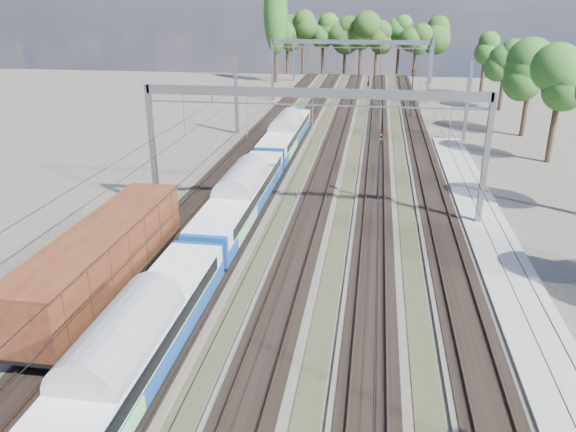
# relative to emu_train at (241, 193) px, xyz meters

# --- Properties ---
(track_bed) EXTENTS (21.00, 130.00, 0.34)m
(track_bed) POSITION_rel_emu_train_xyz_m (4.50, 17.40, -2.21)
(track_bed) COLOR #47423A
(track_bed) RESTS_ON ground
(platform) EXTENTS (3.00, 70.00, 0.30)m
(platform) POSITION_rel_emu_train_xyz_m (16.50, -7.60, -2.16)
(platform) COLOR gray
(platform) RESTS_ON ground
(catenary) EXTENTS (25.65, 130.00, 9.00)m
(catenary) POSITION_rel_emu_train_xyz_m (4.83, 25.08, 4.09)
(catenary) COLOR slate
(catenary) RESTS_ON ground
(tree_belt) EXTENTS (40.66, 98.76, 11.94)m
(tree_belt) POSITION_rel_emu_train_xyz_m (12.43, 62.42, 5.79)
(tree_belt) COLOR black
(tree_belt) RESTS_ON ground
(poplar) EXTENTS (4.40, 4.40, 19.04)m
(poplar) POSITION_rel_emu_train_xyz_m (-10.00, 70.40, 9.57)
(poplar) COLOR black
(poplar) RESTS_ON ground
(emu_train) EXTENTS (2.69, 56.98, 3.93)m
(emu_train) POSITION_rel_emu_train_xyz_m (0.00, 0.00, 0.00)
(emu_train) COLOR black
(emu_train) RESTS_ON ground
(freight_boxcar) EXTENTS (3.00, 14.46, 3.73)m
(freight_boxcar) POSITION_rel_emu_train_xyz_m (-4.50, -10.92, -0.04)
(freight_boxcar) COLOR black
(freight_boxcar) RESTS_ON ground
(worker) EXTENTS (0.60, 0.80, 2.00)m
(worker) POSITION_rel_emu_train_xyz_m (7.20, 65.83, -1.31)
(worker) COLOR black
(worker) RESTS_ON ground
(signal_near) EXTENTS (0.38, 0.35, 5.36)m
(signal_near) POSITION_rel_emu_train_xyz_m (9.15, 6.16, 1.08)
(signal_near) COLOR black
(signal_near) RESTS_ON ground
(signal_far) EXTENTS (0.44, 0.41, 6.20)m
(signal_far) POSITION_rel_emu_train_xyz_m (13.19, 40.05, 1.61)
(signal_far) COLOR black
(signal_far) RESTS_ON ground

